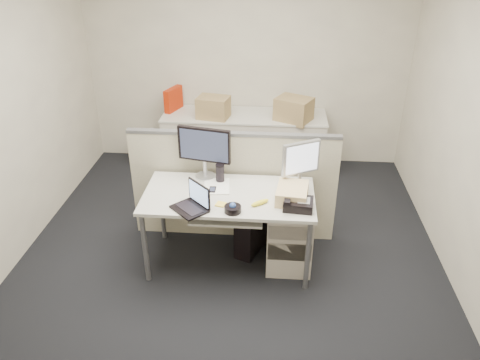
# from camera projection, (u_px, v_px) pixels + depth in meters

# --- Properties ---
(floor) EXTENTS (4.00, 4.50, 0.01)m
(floor) POSITION_uv_depth(u_px,v_px,m) (230.00, 261.00, 4.45)
(floor) COLOR black
(floor) RESTS_ON ground
(wall_back) EXTENTS (4.00, 0.02, 2.70)m
(wall_back) POSITION_uv_depth(u_px,v_px,m) (246.00, 59.00, 5.77)
(wall_back) COLOR beige
(wall_back) RESTS_ON ground
(wall_front) EXTENTS (4.00, 0.02, 2.70)m
(wall_front) POSITION_uv_depth(u_px,v_px,m) (170.00, 348.00, 1.83)
(wall_front) COLOR beige
(wall_front) RESTS_ON ground
(desk) EXTENTS (1.50, 0.75, 0.73)m
(desk) POSITION_uv_depth(u_px,v_px,m) (229.00, 201.00, 4.13)
(desk) COLOR #B9B6AD
(desk) RESTS_ON floor
(keyboard_tray) EXTENTS (0.62, 0.32, 0.02)m
(keyboard_tray) POSITION_uv_depth(u_px,v_px,m) (227.00, 216.00, 3.99)
(keyboard_tray) COLOR #B9B6AD
(keyboard_tray) RESTS_ON desk
(drawer_pedestal) EXTENTS (0.40, 0.55, 0.65)m
(drawer_pedestal) POSITION_uv_depth(u_px,v_px,m) (289.00, 232.00, 4.30)
(drawer_pedestal) COLOR beige
(drawer_pedestal) RESTS_ON floor
(cubicle_partition) EXTENTS (2.00, 0.06, 1.10)m
(cubicle_partition) POSITION_uv_depth(u_px,v_px,m) (233.00, 187.00, 4.57)
(cubicle_partition) COLOR #BFB598
(cubicle_partition) RESTS_ON floor
(back_counter) EXTENTS (2.00, 0.60, 0.72)m
(back_counter) POSITION_uv_depth(u_px,v_px,m) (244.00, 143.00, 5.96)
(back_counter) COLOR beige
(back_counter) RESTS_ON floor
(monitor_main) EXTENTS (0.52, 0.29, 0.49)m
(monitor_main) POSITION_uv_depth(u_px,v_px,m) (204.00, 153.00, 4.26)
(monitor_main) COLOR black
(monitor_main) RESTS_ON desk
(monitor_small) EXTENTS (0.40, 0.33, 0.44)m
(monitor_small) POSITION_uv_depth(u_px,v_px,m) (301.00, 165.00, 4.11)
(monitor_small) COLOR #B7B7BC
(monitor_small) RESTS_ON desk
(laptop) EXTENTS (0.35, 0.35, 0.22)m
(laptop) POSITION_uv_depth(u_px,v_px,m) (189.00, 199.00, 3.82)
(laptop) COLOR black
(laptop) RESTS_ON desk
(trackball) EXTENTS (0.15, 0.15, 0.05)m
(trackball) POSITION_uv_depth(u_px,v_px,m) (233.00, 209.00, 3.84)
(trackball) COLOR black
(trackball) RESTS_ON desk
(desk_phone) EXTENTS (0.26, 0.22, 0.08)m
(desk_phone) POSITION_uv_depth(u_px,v_px,m) (298.00, 204.00, 3.88)
(desk_phone) COLOR black
(desk_phone) RESTS_ON desk
(paper_stack) EXTENTS (0.26, 0.31, 0.01)m
(paper_stack) POSITION_uv_depth(u_px,v_px,m) (217.00, 186.00, 4.21)
(paper_stack) COLOR white
(paper_stack) RESTS_ON desk
(sticky_pad) EXTENTS (0.10, 0.10, 0.01)m
(sticky_pad) POSITION_uv_depth(u_px,v_px,m) (221.00, 204.00, 3.94)
(sticky_pad) COLOR yellow
(sticky_pad) RESTS_ON desk
(travel_mug) EXTENTS (0.09, 0.09, 0.17)m
(travel_mug) POSITION_uv_depth(u_px,v_px,m) (220.00, 174.00, 4.26)
(travel_mug) COLOR black
(travel_mug) RESTS_ON desk
(banana) EXTENTS (0.17, 0.14, 0.04)m
(banana) POSITION_uv_depth(u_px,v_px,m) (260.00, 203.00, 3.94)
(banana) COLOR #FFE84A
(banana) RESTS_ON desk
(cellphone) EXTENTS (0.06, 0.11, 0.01)m
(cellphone) POSITION_uv_depth(u_px,v_px,m) (212.00, 190.00, 4.15)
(cellphone) COLOR black
(cellphone) RESTS_ON desk
(manila_folders) EXTENTS (0.29, 0.36, 0.12)m
(manila_folders) POSITION_uv_depth(u_px,v_px,m) (292.00, 194.00, 3.99)
(manila_folders) COLOR #D6BD7C
(manila_folders) RESTS_ON desk
(keyboard) EXTENTS (0.42, 0.20, 0.02)m
(keyboard) POSITION_uv_depth(u_px,v_px,m) (233.00, 212.00, 4.02)
(keyboard) COLOR black
(keyboard) RESTS_ON keyboard_tray
(pc_tower_desk) EXTENTS (0.33, 0.47, 0.40)m
(pc_tower_desk) POSITION_uv_depth(u_px,v_px,m) (252.00, 232.00, 4.51)
(pc_tower_desk) COLOR black
(pc_tower_desk) RESTS_ON floor
(pc_tower_spare_dark) EXTENTS (0.22, 0.45, 0.41)m
(pc_tower_spare_dark) POSITION_uv_depth(u_px,v_px,m) (151.00, 149.00, 6.17)
(pc_tower_spare_dark) COLOR black
(pc_tower_spare_dark) RESTS_ON floor
(pc_tower_spare_silver) EXTENTS (0.33, 0.45, 0.39)m
(pc_tower_spare_silver) POSITION_uv_depth(u_px,v_px,m) (147.00, 148.00, 6.22)
(pc_tower_spare_silver) COLOR #B7B7BC
(pc_tower_spare_silver) RESTS_ON floor
(cardboard_box_left) EXTENTS (0.42, 0.34, 0.28)m
(cardboard_box_left) POSITION_uv_depth(u_px,v_px,m) (213.00, 108.00, 5.64)
(cardboard_box_left) COLOR olive
(cardboard_box_left) RESTS_ON back_counter
(cardboard_box_right) EXTENTS (0.50, 0.46, 0.29)m
(cardboard_box_right) POSITION_uv_depth(u_px,v_px,m) (294.00, 110.00, 5.57)
(cardboard_box_right) COLOR olive
(cardboard_box_right) RESTS_ON back_counter
(red_binder) EXTENTS (0.19, 0.33, 0.31)m
(red_binder) POSITION_uv_depth(u_px,v_px,m) (174.00, 100.00, 5.87)
(red_binder) COLOR #AD2206
(red_binder) RESTS_ON back_counter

